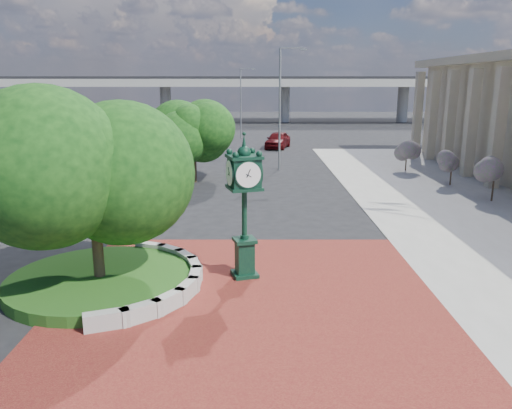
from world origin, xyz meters
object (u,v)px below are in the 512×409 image
at_px(street_lamp_near, 283,100).
at_px(street_lamp_far, 242,98).
at_px(post_clock, 244,201).
at_px(parked_car, 278,140).

height_order(street_lamp_near, street_lamp_far, street_lamp_near).
height_order(post_clock, street_lamp_far, street_lamp_far).
bearing_deg(street_lamp_near, post_clock, -96.27).
relative_size(post_clock, street_lamp_far, 0.61).
bearing_deg(street_lamp_far, post_clock, -88.41).
relative_size(post_clock, parked_car, 1.01).
bearing_deg(street_lamp_far, street_lamp_near, -80.72).
xyz_separation_m(parked_car, street_lamp_far, (-3.89, 9.41, 4.00)).
distance_m(parked_car, street_lamp_near, 13.77).
bearing_deg(street_lamp_near, street_lamp_far, 99.28).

